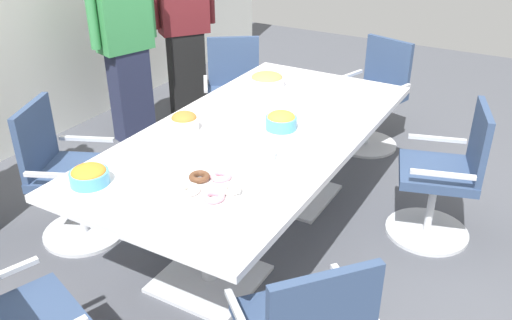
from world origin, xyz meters
name	(u,v)px	position (x,y,z in m)	size (l,w,h in m)	color
ground_plane	(256,233)	(0.00, 0.00, -0.01)	(10.00, 10.00, 0.01)	#4C4F56
conference_table	(256,149)	(0.00, 0.00, 0.63)	(2.40, 1.20, 0.75)	silver
office_chair_0	(68,180)	(-0.59, 1.04, 0.41)	(0.71, 0.71, 0.91)	silver
office_chair_3	(444,181)	(0.58, -1.04, 0.41)	(0.67, 0.67, 0.91)	silver
office_chair_4	(373,101)	(1.68, -0.20, 0.41)	(0.68, 0.68, 0.91)	silver
office_chair_5	(235,100)	(1.10, 0.84, 0.41)	(0.75, 0.75, 0.91)	silver
person_standing_2	(125,41)	(0.75, 1.68, 0.88)	(0.61, 0.34, 1.70)	#232842
person_standing_3	(184,24)	(1.42, 1.58, 0.89)	(0.54, 0.44, 1.72)	black
snack_bowl_chips_orange	(89,175)	(-0.96, 0.41, 0.80)	(0.19, 0.19, 0.10)	#4C9EC6
snack_bowl_pretzels	(184,121)	(-0.20, 0.38, 0.81)	(0.17, 0.17, 0.12)	white
snack_bowl_cookies	(267,80)	(0.71, 0.31, 0.80)	(0.26, 0.26, 0.10)	white
snack_bowl_chips_yellow	(281,120)	(0.10, -0.12, 0.80)	(0.19, 0.19, 0.11)	#4C9EC6
donut_platter	(211,187)	(-0.71, -0.15, 0.77)	(0.31, 0.31, 0.04)	white
plate_stack	(255,154)	(-0.30, -0.17, 0.77)	(0.23, 0.23, 0.04)	white
napkin_pile	(322,96)	(0.63, -0.15, 0.79)	(0.17, 0.17, 0.08)	white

